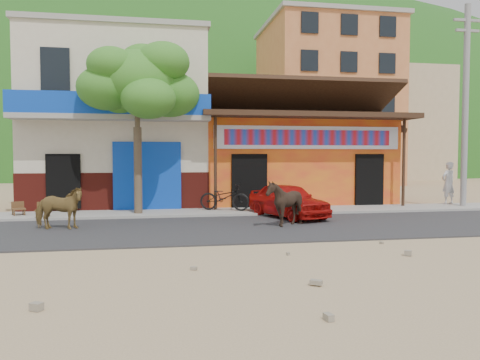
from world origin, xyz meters
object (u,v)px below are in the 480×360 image
at_px(tree, 137,127).
at_px(cafe_chair_left, 18,203).
at_px(utility_pole, 465,106).
at_px(cow_tan, 59,208).
at_px(scooter, 225,197).
at_px(pedestrian, 448,183).
at_px(red_car, 288,200).
at_px(cow_dark, 285,203).
at_px(cafe_chair_right, 43,203).

bearing_deg(tree, cafe_chair_left, 177.97).
bearing_deg(utility_pole, cow_tan, -168.70).
distance_m(tree, cow_tan, 4.27).
relative_size(tree, scooter, 3.18).
bearing_deg(scooter, cafe_chair_left, 115.98).
height_order(pedestrian, cafe_chair_left, pedestrian).
bearing_deg(cow_tan, cafe_chair_left, 41.69).
height_order(utility_pole, pedestrian, utility_pole).
relative_size(red_car, scooter, 1.81).
distance_m(utility_pole, pedestrian, 3.20).
distance_m(red_car, cafe_chair_left, 9.13).
bearing_deg(cow_dark, cafe_chair_right, -102.76).
distance_m(red_car, pedestrian, 7.92).
xyz_separation_m(cow_dark, red_car, (0.64, 1.90, -0.10)).
bearing_deg(pedestrian, scooter, -9.28).
relative_size(red_car, cafe_chair_right, 3.74).
bearing_deg(cow_dark, pedestrian, 124.88).
height_order(cow_tan, scooter, cow_tan).
xyz_separation_m(tree, cow_dark, (4.39, -3.30, -2.39)).
relative_size(red_car, cafe_chair_left, 4.00).
distance_m(tree, pedestrian, 12.81).
height_order(utility_pole, red_car, utility_pole).
bearing_deg(cafe_chair_right, pedestrian, 3.36).
bearing_deg(red_car, cafe_chair_left, 150.51).
height_order(red_car, cafe_chair_right, red_car).
bearing_deg(tree, red_car, -15.56).
relative_size(tree, utility_pole, 0.75).
height_order(tree, cow_tan, tree).
relative_size(tree, pedestrian, 3.41).
xyz_separation_m(cow_dark, pedestrian, (8.21, 4.20, 0.27)).
relative_size(tree, cow_dark, 4.38).
distance_m(cow_tan, scooter, 6.04).
relative_size(pedestrian, cafe_chair_right, 1.92).
bearing_deg(utility_pole, cafe_chair_right, -177.47).
bearing_deg(cafe_chair_left, red_car, -34.12).
relative_size(tree, cafe_chair_right, 6.56).
xyz_separation_m(tree, utility_pole, (12.80, 0.20, 1.00)).
height_order(cow_dark, cafe_chair_left, cow_dark).
bearing_deg(utility_pole, pedestrian, 105.95).
bearing_deg(scooter, tree, 120.01).
height_order(tree, pedestrian, tree).
relative_size(cow_tan, cafe_chair_left, 1.69).
height_order(cow_dark, red_car, cow_dark).
bearing_deg(cafe_chair_right, cow_dark, -22.34).
xyz_separation_m(scooter, cafe_chair_right, (-6.15, -0.78, -0.04)).
bearing_deg(scooter, red_car, -106.24).
xyz_separation_m(tree, cafe_chair_left, (-3.97, 0.14, -2.57)).
height_order(tree, cow_dark, tree).
distance_m(cow_dark, cafe_chair_left, 9.04).
relative_size(utility_pole, cafe_chair_left, 9.37).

